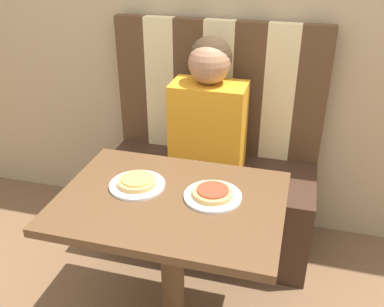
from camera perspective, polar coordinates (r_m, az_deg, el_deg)
wall_back at (r=2.36m, az=4.32°, el=19.37°), size 7.00×0.05×2.60m
booth_seat at (r=2.46m, az=1.98°, el=-6.88°), size 1.16×0.53×0.49m
booth_backrest at (r=2.38m, az=3.52°, el=8.54°), size 1.16×0.06×0.74m
dining_table at (r=1.75m, az=-2.79°, el=-8.83°), size 0.89×0.65×0.70m
person at (r=2.18m, az=2.25°, el=6.10°), size 0.38×0.24×0.71m
plate_left at (r=1.77m, az=-7.32°, el=-4.19°), size 0.23×0.23×0.01m
plate_right at (r=1.69m, az=2.78°, el=-5.72°), size 0.23×0.23×0.01m
pizza_left at (r=1.76m, az=-7.35°, el=-3.68°), size 0.16×0.16×0.03m
pizza_right at (r=1.68m, az=2.79°, el=-5.19°), size 0.16×0.16×0.03m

